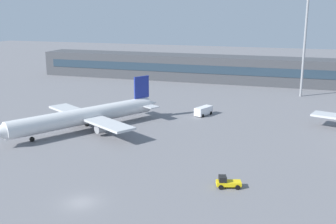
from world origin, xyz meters
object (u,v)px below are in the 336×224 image
Objects in this scene: airplane_near at (83,117)px; floodlight_tower_west at (305,37)px; baggage_tug_yellow at (227,182)px; service_van_white at (203,111)px.

floodlight_tower_west is (43.84, 51.45, 14.38)m from airplane_near.
airplane_near is at bearing 150.21° from baggage_tug_yellow.
baggage_tug_yellow is 42.17m from service_van_white.
floodlight_tower_west is at bearing 82.33° from baggage_tug_yellow.
service_van_white reaches higher than baggage_tug_yellow.
service_van_white is 0.18× the size of floodlight_tower_west.
service_van_white is 41.52m from floodlight_tower_west.
baggage_tug_yellow is at bearing -72.27° from service_van_white.
airplane_near is at bearing -130.44° from floodlight_tower_west.
airplane_near is 69.11m from floodlight_tower_west.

